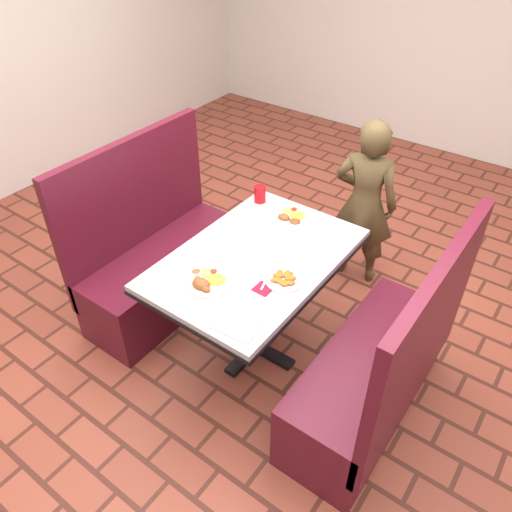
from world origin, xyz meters
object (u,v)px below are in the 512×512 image
at_px(booth_bench_left, 161,262).
at_px(plantain_plate, 284,279).
at_px(near_dinner_plate, 208,279).
at_px(booth_bench_right, 377,373).
at_px(diner_person, 364,204).
at_px(dining_table, 256,269).
at_px(far_dinner_plate, 292,215).
at_px(red_tumbler, 260,194).

height_order(booth_bench_left, plantain_plate, booth_bench_left).
relative_size(booth_bench_left, near_dinner_plate, 5.04).
distance_m(booth_bench_right, diner_person, 1.27).
relative_size(dining_table, booth_bench_right, 1.01).
relative_size(dining_table, plantain_plate, 6.08).
height_order(diner_person, far_dinner_plate, diner_person).
bearing_deg(near_dinner_plate, diner_person, 80.94).
xyz_separation_m(dining_table, plantain_plate, (0.24, -0.09, 0.11)).
bearing_deg(far_dinner_plate, booth_bench_left, -150.15).
relative_size(far_dinner_plate, red_tumbler, 2.17).
bearing_deg(diner_person, far_dinner_plate, 61.55).
bearing_deg(red_tumbler, near_dinner_plate, -72.76).
distance_m(far_dinner_plate, red_tumbler, 0.28).
relative_size(booth_bench_right, near_dinner_plate, 5.04).
xyz_separation_m(dining_table, near_dinner_plate, (-0.07, -0.33, 0.12)).
bearing_deg(near_dinner_plate, dining_table, 78.68).
distance_m(dining_table, booth_bench_left, 0.86).
relative_size(booth_bench_left, red_tumbler, 10.93).
height_order(far_dinner_plate, plantain_plate, far_dinner_plate).
distance_m(diner_person, far_dinner_plate, 0.68).
height_order(booth_bench_right, red_tumbler, booth_bench_right).
bearing_deg(booth_bench_left, far_dinner_plate, 29.85).
relative_size(booth_bench_right, far_dinner_plate, 5.04).
height_order(dining_table, booth_bench_right, booth_bench_right).
relative_size(diner_person, red_tumbler, 11.14).
distance_m(dining_table, plantain_plate, 0.28).
bearing_deg(near_dinner_plate, plantain_plate, 38.44).
relative_size(dining_table, red_tumbler, 11.04).
relative_size(near_dinner_plate, far_dinner_plate, 1.00).
relative_size(booth_bench_left, booth_bench_right, 1.00).
relative_size(near_dinner_plate, plantain_plate, 1.19).
bearing_deg(diner_person, red_tumbler, 40.31).
relative_size(booth_bench_left, plantain_plate, 6.02).
bearing_deg(plantain_plate, diner_person, 94.38).
distance_m(dining_table, far_dinner_plate, 0.45).
relative_size(diner_person, near_dinner_plate, 5.14).
height_order(dining_table, red_tumbler, red_tumbler).
bearing_deg(plantain_plate, red_tumbler, 134.86).
height_order(dining_table, near_dinner_plate, near_dinner_plate).
height_order(diner_person, plantain_plate, diner_person).
xyz_separation_m(dining_table, diner_person, (0.16, 1.06, -0.04)).
relative_size(booth_bench_right, diner_person, 0.98).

